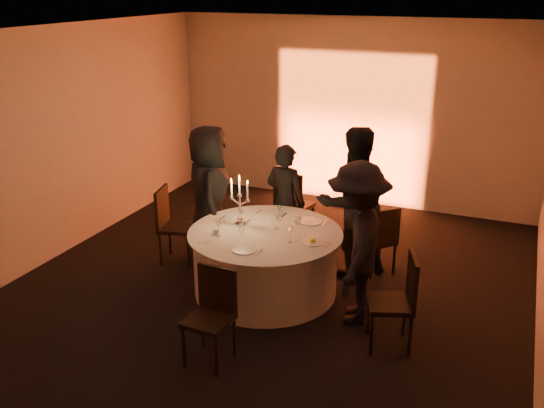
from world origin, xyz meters
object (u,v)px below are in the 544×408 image
at_px(chair_back_left, 292,201).
at_px(guest_back_left, 286,201).
at_px(guest_left, 209,194).
at_px(candelabra, 240,208).
at_px(chair_left, 171,221).
at_px(chair_front, 212,310).
at_px(chair_right, 399,296).
at_px(guest_right, 357,244).
at_px(coffee_cup, 216,232).
at_px(chair_back_right, 380,237).
at_px(guest_back_right, 353,202).
at_px(banquet_table, 265,262).

distance_m(chair_back_left, guest_back_left, 0.58).
xyz_separation_m(guest_left, candelabra, (0.67, -0.48, 0.08)).
bearing_deg(chair_left, chair_front, -151.99).
height_order(chair_right, candelabra, candelabra).
bearing_deg(guest_right, coffee_cup, -95.90).
xyz_separation_m(chair_left, chair_right, (3.16, -0.85, -0.00)).
xyz_separation_m(chair_back_left, guest_back_left, (0.11, -0.53, 0.19)).
bearing_deg(chair_front, chair_back_right, 68.94).
relative_size(chair_left, guest_right, 0.56).
xyz_separation_m(guest_left, guest_right, (2.17, -0.75, -0.01)).
bearing_deg(chair_back_left, guest_back_right, 156.69).
height_order(guest_right, candelabra, guest_right).
bearing_deg(chair_right, chair_left, -124.27).
bearing_deg(chair_front, guest_left, 121.42).
bearing_deg(guest_left, guest_right, -137.79).
bearing_deg(chair_back_left, guest_right, 137.89).
bearing_deg(guest_back_left, guest_right, 145.64).
xyz_separation_m(chair_back_left, chair_back_right, (1.40, -0.58, -0.08)).
height_order(chair_right, coffee_cup, chair_right).
bearing_deg(guest_right, guest_back_right, -170.83).
bearing_deg(coffee_cup, chair_front, -64.10).
height_order(guest_left, coffee_cup, guest_left).
height_order(chair_back_left, guest_left, guest_left).
xyz_separation_m(chair_right, coffee_cup, (-2.18, 0.27, 0.24)).
bearing_deg(banquet_table, chair_left, 168.03).
relative_size(chair_left, guest_left, 0.55).
bearing_deg(chair_right, guest_left, -131.35).
bearing_deg(guest_left, chair_right, -140.84).
distance_m(chair_back_right, candelabra, 1.81).
bearing_deg(guest_back_left, banquet_table, 107.74).
relative_size(chair_back_left, chair_right, 1.03).
height_order(chair_back_left, chair_front, chair_back_left).
height_order(chair_left, guest_back_right, guest_back_right).
height_order(chair_left, coffee_cup, chair_left).
distance_m(banquet_table, guest_left, 1.30).
xyz_separation_m(chair_front, guest_left, (-1.11, 2.01, 0.37)).
distance_m(banquet_table, chair_right, 1.77).
height_order(coffee_cup, candelabra, candelabra).
height_order(guest_back_right, guest_right, guest_back_right).
relative_size(guest_left, guest_back_right, 0.96).
bearing_deg(candelabra, chair_left, 168.62).
bearing_deg(guest_left, chair_front, -179.84).
bearing_deg(chair_back_right, chair_left, -31.31).
relative_size(chair_left, coffee_cup, 9.13).
distance_m(chair_back_left, chair_back_right, 1.52).
xyz_separation_m(chair_back_left, guest_left, (-0.76, -1.00, 0.32)).
relative_size(chair_back_left, candelabra, 1.65).
xyz_separation_m(coffee_cup, candelabra, (0.13, 0.36, 0.19)).
relative_size(banquet_table, guest_back_right, 0.95).
distance_m(chair_back_right, chair_front, 2.65).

